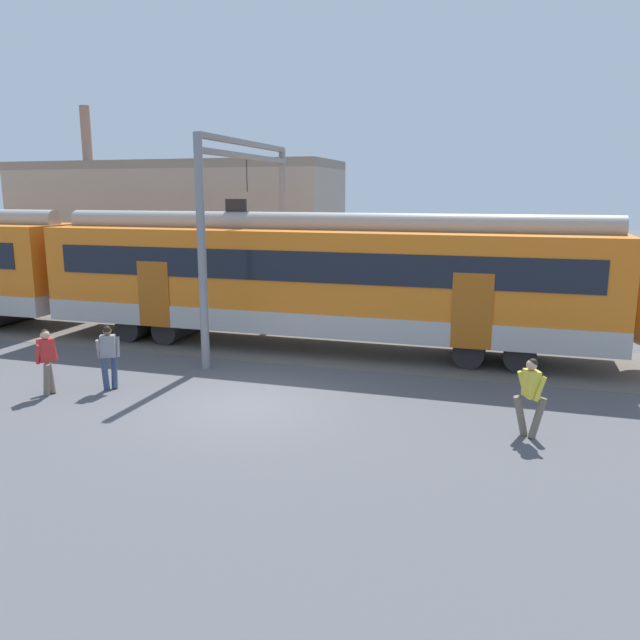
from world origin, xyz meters
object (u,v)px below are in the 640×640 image
object	(u,v)px
pedestrian_grey	(108,353)
pedestrian_yellow	(531,392)
pedestrian_red	(47,357)
commuter_train	(88,269)

from	to	relation	value
pedestrian_grey	pedestrian_yellow	distance (m)	10.12
pedestrian_red	pedestrian_grey	xyz separation A→B (m)	(1.20, 0.80, 0.00)
commuter_train	pedestrian_yellow	bearing A→B (deg)	-21.48
pedestrian_grey	pedestrian_yellow	size ratio (longest dim) A/B	1.00
pedestrian_yellow	pedestrian_grey	bearing A→B (deg)	179.07
commuter_train	pedestrian_grey	xyz separation A→B (m)	(4.82, -5.71, -1.29)
commuter_train	pedestrian_red	xyz separation A→B (m)	(3.63, -6.52, -1.29)
commuter_train	pedestrian_red	world-z (taller)	commuter_train
commuter_train	pedestrian_yellow	size ratio (longest dim) A/B	22.83
pedestrian_red	commuter_train	bearing A→B (deg)	119.09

